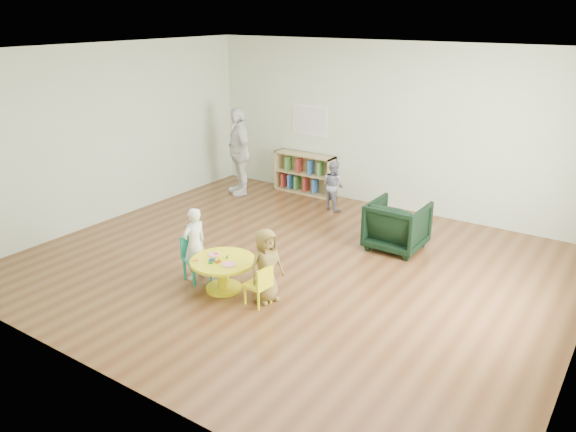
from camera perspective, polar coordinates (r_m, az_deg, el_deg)
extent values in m
plane|color=#57341B|center=(7.62, 0.35, -5.10)|extent=(7.00, 7.00, 0.00)
cube|color=white|center=(6.91, 0.40, 15.98)|extent=(7.00, 6.00, 0.10)
cube|color=beige|center=(9.71, 10.39, 8.87)|extent=(7.00, 0.10, 2.80)
cube|color=beige|center=(5.06, -18.91, -2.57)|extent=(7.00, 0.10, 2.80)
cube|color=beige|center=(9.48, -17.67, 7.98)|extent=(0.10, 6.00, 2.80)
cylinder|color=yellow|center=(6.99, -6.57, -6.07)|extent=(0.14, 0.14, 0.37)
cylinder|color=yellow|center=(7.06, -6.51, -7.27)|extent=(0.45, 0.45, 0.04)
cylinder|color=yellow|center=(6.90, -6.63, -4.58)|extent=(0.80, 0.80, 0.04)
cylinder|color=pink|center=(7.03, -7.52, -3.91)|extent=(0.15, 0.15, 0.02)
cylinder|color=pink|center=(6.74, -5.99, -4.92)|extent=(0.17, 0.17, 0.02)
cylinder|color=yellow|center=(6.88, -6.86, -4.29)|extent=(0.09, 0.13, 0.04)
cylinder|color=#126924|center=(6.85, -7.50, -4.44)|extent=(0.04, 0.05, 0.02)
cylinder|color=#126924|center=(6.91, -6.22, -4.14)|extent=(0.04, 0.05, 0.02)
cube|color=red|center=(6.82, -7.19, -4.66)|extent=(0.05, 0.06, 0.02)
cube|color=orange|center=(6.91, -9.36, -4.44)|extent=(0.06, 0.07, 0.02)
cube|color=blue|center=(6.90, -7.78, -4.40)|extent=(0.06, 0.06, 0.02)
cube|color=#126924|center=(6.82, -7.89, -4.70)|extent=(0.07, 0.07, 0.02)
cube|color=red|center=(7.03, -7.32, -3.86)|extent=(0.05, 0.05, 0.02)
cube|color=#1A9279|center=(7.22, -9.20, -4.34)|extent=(0.39, 0.39, 0.04)
cube|color=#1A9279|center=(7.27, -9.78, -2.87)|extent=(0.13, 0.30, 0.27)
cylinder|color=#1A9279|center=(7.44, -8.75, -4.87)|extent=(0.04, 0.04, 0.27)
cylinder|color=#1A9279|center=(7.34, -10.45, -5.35)|extent=(0.04, 0.04, 0.27)
cylinder|color=#1A9279|center=(7.24, -7.80, -5.55)|extent=(0.04, 0.04, 0.27)
cylinder|color=#1A9279|center=(7.14, -9.53, -6.05)|extent=(0.04, 0.04, 0.27)
cube|color=yellow|center=(6.60, -3.10, -6.98)|extent=(0.29, 0.29, 0.04)
cube|color=yellow|center=(6.47, -2.37, -6.24)|extent=(0.05, 0.27, 0.23)
cylinder|color=yellow|center=(6.53, -3.03, -8.62)|extent=(0.03, 0.03, 0.23)
cylinder|color=yellow|center=(6.67, -1.77, -7.95)|extent=(0.03, 0.03, 0.23)
cylinder|color=yellow|center=(6.66, -4.38, -8.04)|extent=(0.03, 0.03, 0.23)
cylinder|color=yellow|center=(6.79, -3.12, -7.40)|extent=(0.03, 0.03, 0.23)
cube|color=tan|center=(10.85, -0.92, 4.82)|extent=(0.03, 0.30, 0.75)
cube|color=tan|center=(10.25, 4.46, 3.83)|extent=(0.03, 0.30, 0.75)
cube|color=tan|center=(10.64, 1.67, 2.48)|extent=(1.20, 0.30, 0.03)
cube|color=tan|center=(10.44, 1.71, 6.25)|extent=(1.20, 0.30, 0.03)
cube|color=tan|center=(10.54, 1.69, 4.35)|extent=(1.14, 0.28, 0.03)
cube|color=tan|center=(10.65, 2.10, 4.52)|extent=(1.20, 0.02, 0.75)
cube|color=#A6332C|center=(10.81, -0.39, 3.70)|extent=(0.04, 0.18, 0.26)
cube|color=#366BBD|center=(10.73, 0.27, 3.57)|extent=(0.04, 0.18, 0.26)
cube|color=#4D9243|center=(10.65, 0.94, 3.44)|extent=(0.04, 0.18, 0.26)
cube|color=#A6332C|center=(10.55, 1.85, 3.26)|extent=(0.04, 0.18, 0.26)
cube|color=#366BBD|center=(10.45, 2.78, 3.08)|extent=(0.04, 0.18, 0.26)
cube|color=#4D9243|center=(10.67, 0.05, 5.39)|extent=(0.04, 0.18, 0.26)
cube|color=#A6332C|center=(10.53, 1.18, 5.19)|extent=(0.04, 0.18, 0.26)
cube|color=#366BBD|center=(10.40, 2.34, 4.99)|extent=(0.04, 0.18, 0.26)
cube|color=#4D9243|center=(10.30, 3.29, 4.82)|extent=(0.04, 0.18, 0.26)
cube|color=white|center=(10.44, 2.21, 9.69)|extent=(0.74, 0.01, 0.54)
cube|color=#FF3536|center=(10.44, 2.20, 9.69)|extent=(0.70, 0.00, 0.50)
imported|color=black|center=(8.18, 11.03, -0.95)|extent=(0.77, 0.79, 0.71)
imported|color=white|center=(7.20, -9.49, -2.82)|extent=(0.28, 0.38, 0.95)
imported|color=gold|center=(6.59, -2.24, -5.05)|extent=(0.42, 0.51, 0.90)
imported|color=#1A2341|center=(9.65, 4.62, 3.10)|extent=(0.49, 0.43, 0.86)
imported|color=white|center=(10.43, -5.03, 6.55)|extent=(1.01, 0.83, 1.61)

